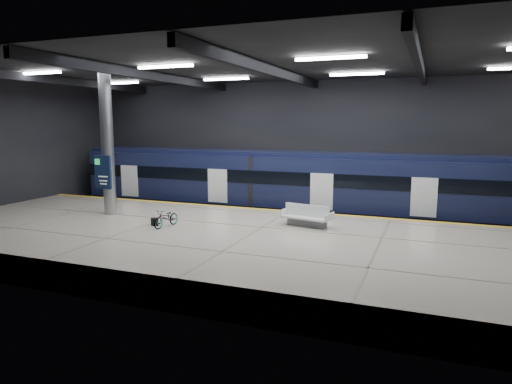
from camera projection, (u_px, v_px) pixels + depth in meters
The scene contains 10 objects.
ground at pixel (270, 246), 20.70m from camera, with size 30.00×30.00×0.00m, color black.
room_shell at pixel (271, 119), 19.84m from camera, with size 30.10×16.10×8.05m.
platform at pixel (249, 248), 18.31m from camera, with size 30.00×11.00×1.10m, color beige.
safety_strip at pixel (288, 211), 23.06m from camera, with size 30.00×0.40×0.01m, color gold.
rails at pixel (303, 220), 25.75m from camera, with size 30.00×1.52×0.16m.
train at pixel (306, 186), 25.39m from camera, with size 29.40×2.84×3.79m.
bench at pixel (307, 219), 19.72m from camera, with size 2.30×1.33×0.95m.
bicycle at pixel (166, 218), 19.58m from camera, with size 0.53×1.52×0.80m, color #99999E.
pannier_bag at pixel (155, 222), 19.83m from camera, with size 0.30×0.18×0.35m, color black.
info_column at pixel (107, 145), 21.95m from camera, with size 0.90×0.78×6.90m.
Camera 1 is at (6.71, -18.94, 5.56)m, focal length 32.00 mm.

